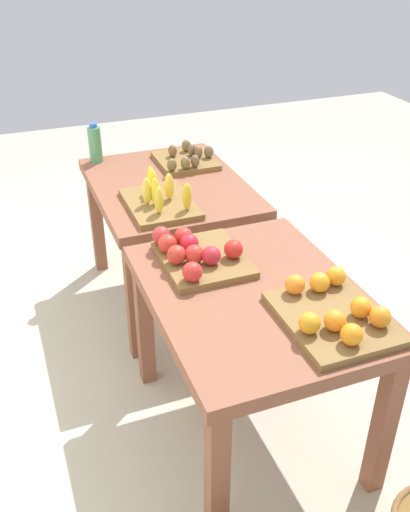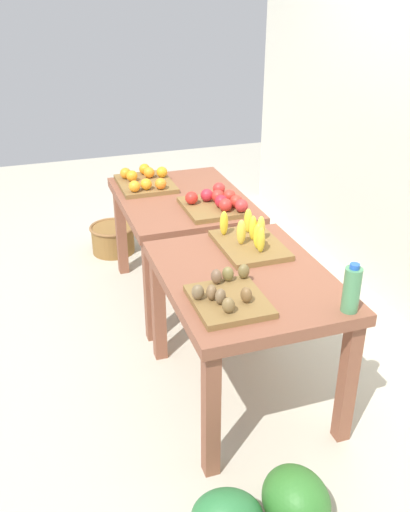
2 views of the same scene
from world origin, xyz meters
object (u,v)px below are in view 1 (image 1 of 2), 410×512
object	(u,v)px
display_table_left	(254,314)
display_table_right	(169,200)
orange_bin	(334,313)
watermelon_pile	(165,208)
apple_bin	(196,254)
kiwi_bin	(186,159)
banana_crate	(160,199)
water_bottle	(95,144)

from	to	relation	value
display_table_left	display_table_right	size ratio (longest dim) A/B	1.00
orange_bin	watermelon_pile	xyz separation A→B (m)	(2.29, -0.05, -0.65)
apple_bin	kiwi_bin	xyz separation A→B (m)	(1.06, -0.32, -0.01)
display_table_right	orange_bin	distance (m)	1.41
banana_crate	watermelon_pile	xyz separation A→B (m)	(1.18, -0.36, -0.66)
banana_crate	apple_bin	bearing A→B (deg)	178.56
orange_bin	apple_bin	bearing A→B (deg)	30.63
orange_bin	banana_crate	bearing A→B (deg)	15.61
display_table_left	display_table_right	xyz separation A→B (m)	(1.12, 0.00, 0.00)
display_table_right	apple_bin	size ratio (longest dim) A/B	2.48
display_table_left	kiwi_bin	xyz separation A→B (m)	(1.34, -0.18, 0.14)
display_table_left	display_table_right	distance (m)	1.12
orange_bin	banana_crate	world-z (taller)	banana_crate
display_table_left	orange_bin	size ratio (longest dim) A/B	2.33
watermelon_pile	display_table_right	bearing A→B (deg)	165.42
kiwi_bin	water_bottle	world-z (taller)	water_bottle
banana_crate	water_bottle	xyz separation A→B (m)	(0.72, 0.17, 0.06)
display_table_right	watermelon_pile	bearing A→B (deg)	-14.58
display_table_right	apple_bin	distance (m)	0.86
banana_crate	orange_bin	bearing A→B (deg)	-164.39
watermelon_pile	orange_bin	bearing A→B (deg)	178.70
kiwi_bin	watermelon_pile	xyz separation A→B (m)	(0.68, -0.05, -0.64)
display_table_right	watermelon_pile	xyz separation A→B (m)	(0.90, -0.23, -0.50)
banana_crate	watermelon_pile	size ratio (longest dim) A/B	0.70
display_table_left	apple_bin	distance (m)	0.35
orange_bin	kiwi_bin	xyz separation A→B (m)	(1.61, 0.00, -0.01)
apple_bin	display_table_left	bearing A→B (deg)	-153.06
display_table_left	water_bottle	bearing A→B (deg)	10.92
orange_bin	watermelon_pile	world-z (taller)	orange_bin
orange_bin	water_bottle	xyz separation A→B (m)	(1.84, 0.48, 0.07)
display_table_left	apple_bin	world-z (taller)	apple_bin
kiwi_bin	water_bottle	size ratio (longest dim) A/B	1.60
apple_bin	banana_crate	bearing A→B (deg)	-1.44
water_bottle	watermelon_pile	world-z (taller)	water_bottle
apple_bin	kiwi_bin	size ratio (longest dim) A/B	1.14
apple_bin	watermelon_pile	xyz separation A→B (m)	(1.74, -0.38, -0.66)
display_table_left	display_table_right	world-z (taller)	same
display_table_left	kiwi_bin	distance (m)	1.36
display_table_left	water_bottle	xyz separation A→B (m)	(1.57, 0.30, 0.22)
orange_bin	kiwi_bin	world-z (taller)	orange_bin
display_table_right	banana_crate	distance (m)	0.34
orange_bin	apple_bin	xyz separation A→B (m)	(0.55, 0.33, 0.01)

